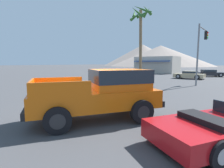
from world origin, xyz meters
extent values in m
plane|color=#424244|center=(0.00, 0.00, 0.00)|extent=(320.00, 320.00, 0.00)
cube|color=orange|center=(0.41, -0.38, 0.86)|extent=(4.15, 5.19, 0.69)
cube|color=orange|center=(0.91, 0.46, 1.61)|extent=(2.61, 2.75, 0.81)
cube|color=#1E2833|center=(0.91, 0.46, 1.75)|extent=(2.66, 2.81, 0.52)
cube|color=orange|center=(-1.08, -1.09, 1.44)|extent=(1.08, 1.73, 0.48)
cube|color=orange|center=(0.48, -2.03, 1.44)|extent=(1.08, 1.73, 0.48)
cube|color=orange|center=(-0.79, -2.37, 1.44)|extent=(1.60, 1.01, 0.48)
cube|color=black|center=(1.70, 1.77, 0.63)|extent=(1.67, 1.09, 0.24)
cube|color=black|center=(-0.88, -2.53, 0.63)|extent=(1.67, 1.09, 0.24)
cylinder|color=black|center=(0.36, 1.43, 0.45)|extent=(0.70, 0.92, 0.90)
cylinder|color=#232326|center=(0.36, 1.43, 0.45)|extent=(0.51, 0.58, 0.50)
cylinder|color=black|center=(2.03, 0.42, 0.45)|extent=(0.70, 0.92, 0.90)
cylinder|color=#232326|center=(2.03, 0.42, 0.45)|extent=(0.51, 0.58, 0.50)
cylinder|color=black|center=(-1.21, -1.18, 0.45)|extent=(0.70, 0.92, 0.90)
cylinder|color=#232326|center=(-1.21, -1.18, 0.45)|extent=(0.51, 0.58, 0.50)
cylinder|color=black|center=(0.46, -2.19, 0.45)|extent=(0.70, 0.92, 0.90)
cylinder|color=#232326|center=(0.46, -2.19, 0.45)|extent=(0.51, 0.58, 0.50)
cube|color=black|center=(4.29, -0.11, 0.77)|extent=(1.58, 1.25, 0.16)
cylinder|color=black|center=(3.23, -0.22, 0.33)|extent=(0.51, 0.69, 0.67)
cylinder|color=#9E9EA3|center=(3.23, -0.22, 0.33)|extent=(0.38, 0.43, 0.37)
cylinder|color=black|center=(4.76, -1.06, 0.33)|extent=(0.51, 0.69, 0.67)
cylinder|color=#9E9EA3|center=(4.76, -1.06, 0.33)|extent=(0.38, 0.43, 0.37)
cube|color=tan|center=(-2.08, 21.01, 0.45)|extent=(4.08, 1.98, 0.54)
cube|color=tan|center=(-1.98, 21.01, 0.91)|extent=(1.74, 1.68, 0.38)
cube|color=#1E2833|center=(-1.98, 21.01, 0.96)|extent=(1.78, 1.72, 0.23)
cylinder|color=black|center=(-3.29, 20.08, 0.33)|extent=(0.66, 0.24, 0.66)
cylinder|color=#9E9EA3|center=(-3.29, 20.08, 0.33)|extent=(0.37, 0.25, 0.36)
cylinder|color=black|center=(-3.35, 21.85, 0.33)|extent=(0.66, 0.24, 0.66)
cylinder|color=#9E9EA3|center=(-3.35, 21.85, 0.33)|extent=(0.37, 0.25, 0.36)
cylinder|color=black|center=(-0.80, 20.17, 0.33)|extent=(0.66, 0.24, 0.66)
cylinder|color=#9E9EA3|center=(-0.80, 20.17, 0.33)|extent=(0.37, 0.25, 0.36)
cylinder|color=black|center=(-0.86, 21.94, 0.33)|extent=(0.66, 0.24, 0.66)
cylinder|color=#9E9EA3|center=(-0.86, 21.94, 0.33)|extent=(0.37, 0.25, 0.36)
cube|color=#232328|center=(-0.66, 27.04, 0.45)|extent=(4.78, 3.87, 0.53)
cube|color=#232328|center=(-0.76, 26.98, 0.92)|extent=(2.42, 2.29, 0.43)
cube|color=#1E2833|center=(-0.76, 26.98, 0.97)|extent=(2.47, 2.34, 0.26)
cylinder|color=black|center=(0.11, 28.48, 0.33)|extent=(0.68, 0.54, 0.67)
cylinder|color=#9E9EA3|center=(0.11, 28.48, 0.33)|extent=(0.43, 0.39, 0.37)
cylinder|color=black|center=(0.98, 27.10, 0.33)|extent=(0.68, 0.54, 0.67)
cylinder|color=#9E9EA3|center=(0.98, 27.10, 0.33)|extent=(0.43, 0.39, 0.37)
cylinder|color=black|center=(-2.29, 26.97, 0.33)|extent=(0.68, 0.54, 0.67)
cylinder|color=#9E9EA3|center=(-2.29, 26.97, 0.33)|extent=(0.43, 0.39, 0.37)
cylinder|color=black|center=(-1.42, 25.59, 0.33)|extent=(0.68, 0.54, 0.67)
cylinder|color=#9E9EA3|center=(-1.42, 25.59, 0.33)|extent=(0.43, 0.39, 0.37)
cylinder|color=slate|center=(0.72, 13.45, 3.00)|extent=(0.16, 0.16, 6.01)
cylinder|color=slate|center=(0.72, 15.16, 5.76)|extent=(0.11, 3.42, 0.11)
cube|color=black|center=(0.72, 16.46, 5.26)|extent=(0.26, 0.34, 0.90)
sphere|color=red|center=(0.87, 16.46, 5.53)|extent=(0.20, 0.20, 0.20)
sphere|color=orange|center=(0.87, 16.46, 5.26)|extent=(0.20, 0.20, 0.20)
sphere|color=green|center=(0.87, 16.46, 4.99)|extent=(0.20, 0.20, 0.20)
cylinder|color=brown|center=(-5.97, 13.92, 4.29)|extent=(0.36, 0.60, 8.58)
cone|color=#2D6028|center=(-5.17, 13.94, 8.41)|extent=(0.55, 1.66, 0.96)
cone|color=#2D6028|center=(-5.65, 14.66, 8.38)|extent=(1.40, 0.96, 1.03)
cone|color=#2D6028|center=(-6.24, 14.89, 8.38)|extent=(1.79, 0.87, 1.08)
cone|color=#2D6028|center=(-6.95, 14.51, 8.23)|extent=(1.17, 1.92, 1.58)
cone|color=#2D6028|center=(-6.76, 13.64, 8.27)|extent=(1.04, 1.59, 1.39)
cone|color=#2D6028|center=(-6.05, 13.06, 8.22)|extent=(1.74, 0.49, 1.56)
cone|color=#2D6028|center=(-5.35, 13.16, 8.37)|extent=(1.95, 1.52, 1.12)
cube|color=#BCB2A3|center=(-12.16, 31.90, 1.81)|extent=(8.94, 5.20, 3.61)
cube|color=#335193|center=(-12.16, 28.95, 2.60)|extent=(8.04, 0.70, 0.20)
cone|color=gray|center=(-44.89, 106.86, 6.84)|extent=(66.90, 66.90, 13.67)
cone|color=gray|center=(-64.57, 117.75, 8.17)|extent=(61.16, 61.16, 16.34)
camera|label=1|loc=(5.23, -5.24, 2.29)|focal=28.00mm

